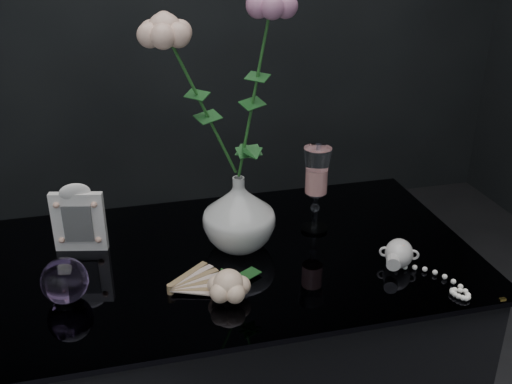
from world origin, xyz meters
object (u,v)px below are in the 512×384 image
object	(u,v)px
vase	(239,213)
loose_rose	(229,285)
wine_glass	(316,190)
paperweight	(65,281)
pearl_jar	(399,252)
picture_frame	(78,217)

from	to	relation	value
vase	loose_rose	world-z (taller)	vase
wine_glass	paperweight	size ratio (longest dim) A/B	2.29
vase	paperweight	world-z (taller)	vase
pearl_jar	picture_frame	bearing A→B (deg)	-173.09
loose_rose	paperweight	bearing A→B (deg)	166.17
wine_glass	paperweight	distance (m)	0.56
wine_glass	picture_frame	world-z (taller)	wine_glass
loose_rose	pearl_jar	xyz separation A→B (m)	(0.36, 0.03, -0.00)
picture_frame	vase	bearing A→B (deg)	0.87
vase	paperweight	bearing A→B (deg)	-161.60
wine_glass	pearl_jar	bearing A→B (deg)	-57.27
loose_rose	pearl_jar	size ratio (longest dim) A/B	0.87
loose_rose	vase	bearing A→B (deg)	70.85
picture_frame	pearl_jar	bearing A→B (deg)	-6.74
vase	pearl_jar	world-z (taller)	vase
vase	paperweight	distance (m)	0.38
loose_rose	picture_frame	bearing A→B (deg)	135.66
picture_frame	pearl_jar	xyz separation A→B (m)	(0.63, -0.22, -0.05)
vase	picture_frame	size ratio (longest dim) A/B	1.05
picture_frame	loose_rose	distance (m)	0.38
picture_frame	paperweight	world-z (taller)	picture_frame
wine_glass	paperweight	bearing A→B (deg)	-164.51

